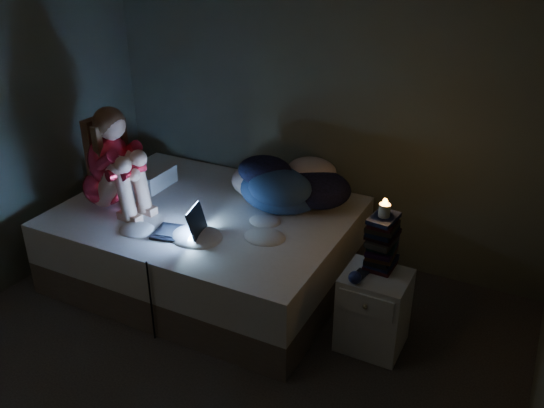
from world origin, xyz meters
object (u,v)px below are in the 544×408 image
Objects in this scene: phone at (359,275)px; woman at (102,157)px; laptop at (177,220)px; bed at (208,244)px; candle at (384,209)px; nightstand at (373,311)px.

woman is at bearing -170.61° from phone.
laptop is at bearing -3.52° from woman.
woman is 2.36× the size of laptop.
bed is 6.19× the size of laptop.
laptop is at bearing -168.12° from candle.
nightstand is at bearing -79.88° from candle.
woman reaches higher than laptop.
woman is 5.61× the size of phone.
phone is (1.28, -0.26, 0.25)m from bed.
laptop is 4.17× the size of candle.
nightstand is 0.68m from candle.
bed is 3.87× the size of nightstand.
nightstand is (1.34, 0.19, -0.42)m from laptop.
phone is at bearing 6.47° from woman.
candle reaches higher than laptop.
nightstand is at bearing 8.12° from woman.
nightstand is at bearing 41.61° from phone.
woman is (-0.68, -0.27, 0.68)m from bed.
laptop reaches higher than nightstand.
nightstand is (2.05, 0.07, -0.69)m from woman.
phone reaches higher than nightstand.
candle is (1.32, 0.28, 0.26)m from laptop.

